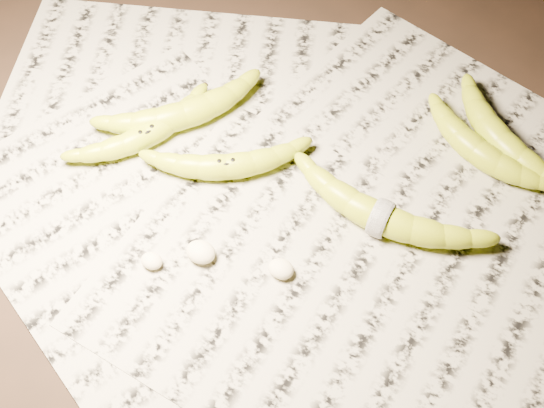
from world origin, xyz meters
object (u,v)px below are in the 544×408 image
at_px(banana_left_b, 184,113).
at_px(banana_upper_b, 478,150).
at_px(banana_left_a, 146,134).
at_px(banana_center, 227,165).
at_px(banana_taped, 381,217).
at_px(banana_upper_a, 502,140).

bearing_deg(banana_left_b, banana_upper_b, -30.87).
xyz_separation_m(banana_left_a, banana_center, (0.12, 0.00, 0.00)).
relative_size(banana_left_a, banana_upper_b, 1.07).
bearing_deg(banana_taped, banana_center, -174.60).
bearing_deg(banana_upper_b, banana_upper_a, 71.34).
bearing_deg(banana_left_a, banana_upper_a, -35.94).
bearing_deg(banana_left_b, banana_upper_a, -28.16).
xyz_separation_m(banana_left_a, banana_upper_a, (0.43, 0.21, 0.00)).
height_order(banana_left_a, banana_upper_a, banana_upper_a).
relative_size(banana_left_a, banana_left_b, 0.93).
bearing_deg(banana_taped, banana_upper_b, 65.83).
xyz_separation_m(banana_left_b, banana_upper_a, (0.40, 0.15, -0.00)).
bearing_deg(banana_upper_a, banana_taped, -85.08).
relative_size(banana_left_a, banana_taped, 0.80).
height_order(banana_left_a, banana_taped, banana_taped).
bearing_deg(banana_upper_a, banana_left_b, -126.68).
distance_m(banana_left_b, banana_upper_b, 0.40).
relative_size(banana_center, banana_taped, 0.81).
bearing_deg(banana_upper_b, banana_taped, -94.98).
distance_m(banana_taped, banana_upper_a, 0.21).
bearing_deg(banana_center, banana_taped, -28.18).
height_order(banana_left_b, banana_taped, same).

